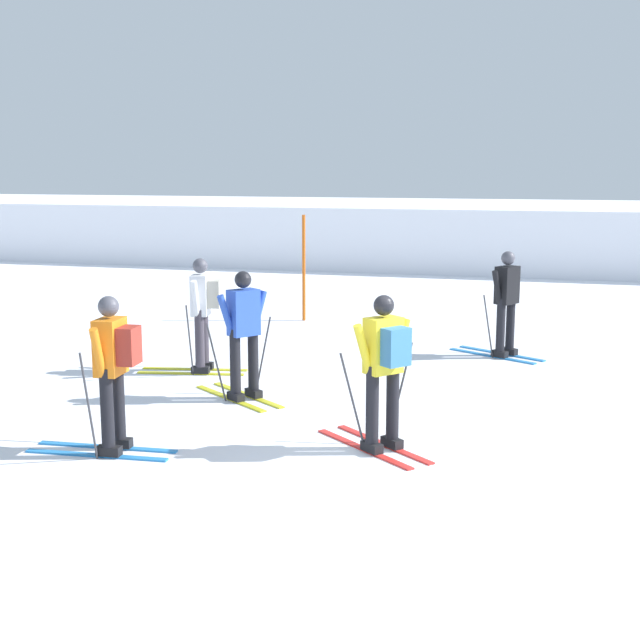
{
  "coord_description": "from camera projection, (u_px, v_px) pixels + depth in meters",
  "views": [
    {
      "loc": [
        0.91,
        -8.11,
        3.06
      ],
      "look_at": [
        -2.24,
        3.49,
        0.9
      ],
      "focal_mm": 48.68,
      "sensor_mm": 36.0,
      "label": 1
    }
  ],
  "objects": [
    {
      "name": "far_snow_ridge",
      "position": [
        525.0,
        234.0,
        27.3
      ],
      "size": [
        80.0,
        8.02,
        1.83
      ],
      "primitive_type": "cube",
      "color": "white",
      "rests_on": "ground"
    },
    {
      "name": "skier_yellow",
      "position": [
        384.0,
        365.0,
        9.21
      ],
      "size": [
        1.46,
        1.31,
        1.71
      ],
      "color": "red",
      "rests_on": "ground"
    },
    {
      "name": "trail_marker_pole",
      "position": [
        304.0,
        268.0,
        17.08
      ],
      "size": [
        0.07,
        0.07,
        2.09
      ],
      "primitive_type": "cylinder",
      "color": "#C65614",
      "rests_on": "ground"
    },
    {
      "name": "skier_blue",
      "position": [
        243.0,
        332.0,
        11.28
      ],
      "size": [
        1.5,
        1.26,
        1.71
      ],
      "color": "gold",
      "rests_on": "ground"
    },
    {
      "name": "skier_orange",
      "position": [
        113.0,
        367.0,
        9.16
      ],
      "size": [
        1.62,
        1.0,
        1.71
      ],
      "color": "#237AC6",
      "rests_on": "ground"
    },
    {
      "name": "skier_black",
      "position": [
        506.0,
        301.0,
        13.84
      ],
      "size": [
        1.57,
        1.11,
        1.71
      ],
      "color": "#237AC6",
      "rests_on": "ground"
    },
    {
      "name": "skier_white",
      "position": [
        203.0,
        309.0,
        12.79
      ],
      "size": [
        1.64,
        0.99,
        1.71
      ],
      "color": "gold",
      "rests_on": "ground"
    },
    {
      "name": "ground_plane",
      "position": [
        447.0,
        482.0,
        8.48
      ],
      "size": [
        120.0,
        120.0,
        0.0
      ],
      "primitive_type": "plane",
      "color": "white"
    }
  ]
}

